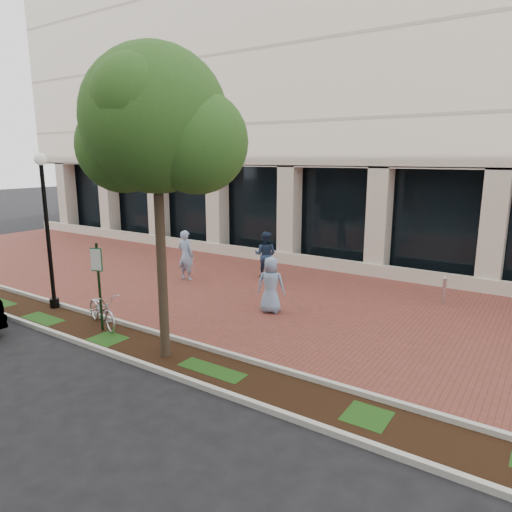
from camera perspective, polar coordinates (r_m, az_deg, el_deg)
The scene contains 14 objects.
ground at distance 15.34m, azimuth 1.49°, elevation -5.06°, with size 120.00×120.00×0.00m, color black.
brick_plaza at distance 15.34m, azimuth 1.49°, elevation -5.05°, with size 40.00×9.00×0.01m, color brown.
planting_strip at distance 11.52m, azimuth -12.89°, elevation -11.39°, with size 40.00×1.50×0.01m, color black.
curb_plaza_side at distance 11.98m, azimuth -10.27°, elevation -10.04°, with size 40.00×0.12×0.12m, color beige.
curb_street_side at distance 11.05m, azimuth -15.78°, elevation -12.30°, with size 40.00×0.12×0.12m, color beige.
near_office_building at distance 24.78m, azimuth 16.01°, elevation 24.60°, with size 40.00×12.12×16.00m.
parking_sign at distance 12.62m, azimuth -19.13°, elevation -2.37°, with size 0.34×0.07×2.40m.
lamppost at distance 14.99m, azimuth -24.69°, elevation 3.75°, with size 0.36×0.36×4.69m.
street_tree at distance 10.17m, azimuth -12.14°, elevation 15.19°, with size 3.72×3.10×6.89m.
locked_bicycle at distance 13.26m, azimuth -18.69°, elevation -6.34°, with size 0.64×1.85×0.97m, color #B9B8BD.
pedestrian_left at distance 17.38m, azimuth -8.77°, elevation 0.10°, with size 0.69×0.45×1.90m, color #8FABD5.
pedestrian_mid at distance 17.51m, azimuth 1.18°, elevation 0.17°, with size 0.88×0.68×1.80m, color #1F304D.
pedestrian_right at distance 13.58m, azimuth 1.86°, elevation -3.63°, with size 0.83×0.54×1.70m, color #839FC3.
bollard at distance 15.53m, azimuth 22.46°, elevation -4.01°, with size 0.12×0.12×0.91m.
Camera 1 is at (7.81, -12.40, 4.56)m, focal length 32.00 mm.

